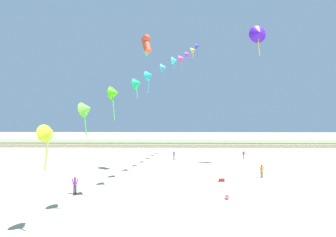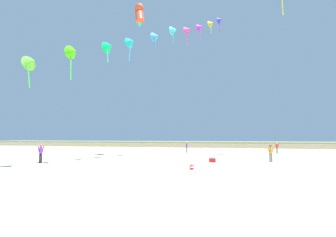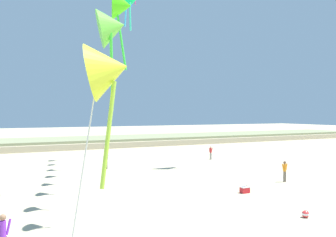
{
  "view_description": "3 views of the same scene",
  "coord_description": "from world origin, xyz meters",
  "px_view_note": "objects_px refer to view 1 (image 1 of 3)",
  "views": [
    {
      "loc": [
        0.09,
        -18.24,
        6.71
      ],
      "look_at": [
        -0.39,
        8.48,
        7.05
      ],
      "focal_mm": 24.0,
      "sensor_mm": 36.0,
      "label": 1
    },
    {
      "loc": [
        8.28,
        -16.89,
        2.24
      ],
      "look_at": [
        0.01,
        12.14,
        4.4
      ],
      "focal_mm": 28.0,
      "sensor_mm": 36.0,
      "label": 2
    },
    {
      "loc": [
        -9.24,
        -11.45,
        5.25
      ],
      "look_at": [
        1.91,
        10.78,
        4.85
      ],
      "focal_mm": 38.0,
      "sensor_mm": 36.0,
      "label": 3
    }
  ],
  "objects_px": {
    "person_mid_center": "(174,155)",
    "large_kite_mid_trail": "(259,33)",
    "person_near_left": "(244,154)",
    "beach_cooler": "(222,180)",
    "person_far_left": "(75,184)",
    "large_kite_low_lead": "(146,45)",
    "person_near_right": "(262,170)",
    "beach_ball": "(227,197)"
  },
  "relations": [
    {
      "from": "person_mid_center",
      "to": "large_kite_mid_trail",
      "type": "bearing_deg",
      "value": -22.77
    },
    {
      "from": "beach_ball",
      "to": "person_near_left",
      "type": "bearing_deg",
      "value": 68.84
    },
    {
      "from": "person_near_right",
      "to": "beach_cooler",
      "type": "height_order",
      "value": "person_near_right"
    },
    {
      "from": "person_near_left",
      "to": "beach_ball",
      "type": "relative_size",
      "value": 4.25
    },
    {
      "from": "person_near_left",
      "to": "beach_ball",
      "type": "bearing_deg",
      "value": -111.16
    },
    {
      "from": "person_near_right",
      "to": "large_kite_low_lead",
      "type": "height_order",
      "value": "large_kite_low_lead"
    },
    {
      "from": "large_kite_low_lead",
      "to": "beach_ball",
      "type": "relative_size",
      "value": 8.23
    },
    {
      "from": "person_mid_center",
      "to": "beach_ball",
      "type": "distance_m",
      "value": 19.88
    },
    {
      "from": "person_far_left",
      "to": "beach_ball",
      "type": "height_order",
      "value": "person_far_left"
    },
    {
      "from": "person_mid_center",
      "to": "large_kite_low_lead",
      "type": "height_order",
      "value": "large_kite_low_lead"
    },
    {
      "from": "person_near_left",
      "to": "beach_cooler",
      "type": "distance_m",
      "value": 16.48
    },
    {
      "from": "person_mid_center",
      "to": "beach_ball",
      "type": "xyz_separation_m",
      "value": [
        4.41,
        -19.37,
        -0.73
      ]
    },
    {
      "from": "person_far_left",
      "to": "beach_cooler",
      "type": "distance_m",
      "value": 15.24
    },
    {
      "from": "person_near_right",
      "to": "person_far_left",
      "type": "xyz_separation_m",
      "value": [
        -19.56,
        -6.22,
        0.04
      ]
    },
    {
      "from": "person_near_right",
      "to": "large_kite_mid_trail",
      "type": "bearing_deg",
      "value": 70.91
    },
    {
      "from": "person_far_left",
      "to": "beach_cooler",
      "type": "height_order",
      "value": "person_far_left"
    },
    {
      "from": "person_far_left",
      "to": "person_mid_center",
      "type": "bearing_deg",
      "value": 63.09
    },
    {
      "from": "person_mid_center",
      "to": "person_far_left",
      "type": "relative_size",
      "value": 0.95
    },
    {
      "from": "person_near_left",
      "to": "person_far_left",
      "type": "distance_m",
      "value": 29.12
    },
    {
      "from": "person_far_left",
      "to": "beach_cooler",
      "type": "xyz_separation_m",
      "value": [
        14.49,
        4.64,
        -0.75
      ]
    },
    {
      "from": "person_near_right",
      "to": "beach_cooler",
      "type": "bearing_deg",
      "value": -162.67
    },
    {
      "from": "person_far_left",
      "to": "beach_ball",
      "type": "xyz_separation_m",
      "value": [
        13.7,
        -1.07,
        -0.78
      ]
    },
    {
      "from": "large_kite_mid_trail",
      "to": "beach_ball",
      "type": "bearing_deg",
      "value": -120.25
    },
    {
      "from": "large_kite_mid_trail",
      "to": "beach_cooler",
      "type": "relative_size",
      "value": 8.21
    },
    {
      "from": "person_near_right",
      "to": "beach_ball",
      "type": "relative_size",
      "value": 4.4
    },
    {
      "from": "large_kite_low_lead",
      "to": "person_mid_center",
      "type": "bearing_deg",
      "value": 68.23
    },
    {
      "from": "person_mid_center",
      "to": "large_kite_mid_trail",
      "type": "xyz_separation_m",
      "value": [
        12.62,
        -5.3,
        18.97
      ]
    },
    {
      "from": "person_mid_center",
      "to": "person_near_right",
      "type": "bearing_deg",
      "value": -49.62
    },
    {
      "from": "beach_ball",
      "to": "beach_cooler",
      "type": "bearing_deg",
      "value": 82.09
    },
    {
      "from": "person_near_right",
      "to": "beach_ball",
      "type": "xyz_separation_m",
      "value": [
        -5.86,
        -7.3,
        -0.74
      ]
    },
    {
      "from": "person_near_right",
      "to": "person_far_left",
      "type": "relative_size",
      "value": 0.96
    },
    {
      "from": "beach_ball",
      "to": "person_far_left",
      "type": "bearing_deg",
      "value": 175.52
    },
    {
      "from": "large_kite_low_lead",
      "to": "beach_ball",
      "type": "bearing_deg",
      "value": -50.96
    },
    {
      "from": "person_mid_center",
      "to": "beach_cooler",
      "type": "bearing_deg",
      "value": -69.14
    },
    {
      "from": "person_near_left",
      "to": "person_far_left",
      "type": "bearing_deg",
      "value": -138.03
    },
    {
      "from": "person_near_right",
      "to": "person_near_left",
      "type": "bearing_deg",
      "value": 81.04
    },
    {
      "from": "large_kite_low_lead",
      "to": "beach_cooler",
      "type": "distance_m",
      "value": 19.42
    },
    {
      "from": "beach_cooler",
      "to": "large_kite_mid_trail",
      "type": "bearing_deg",
      "value": 48.44
    },
    {
      "from": "person_near_left",
      "to": "large_kite_mid_trail",
      "type": "relative_size",
      "value": 0.32
    },
    {
      "from": "person_near_left",
      "to": "beach_cooler",
      "type": "bearing_deg",
      "value": -115.76
    },
    {
      "from": "person_mid_center",
      "to": "beach_cooler",
      "type": "height_order",
      "value": "person_mid_center"
    },
    {
      "from": "person_near_left",
      "to": "large_kite_mid_trail",
      "type": "xyz_separation_m",
      "value": [
        0.26,
        -6.47,
        18.99
      ]
    }
  ]
}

